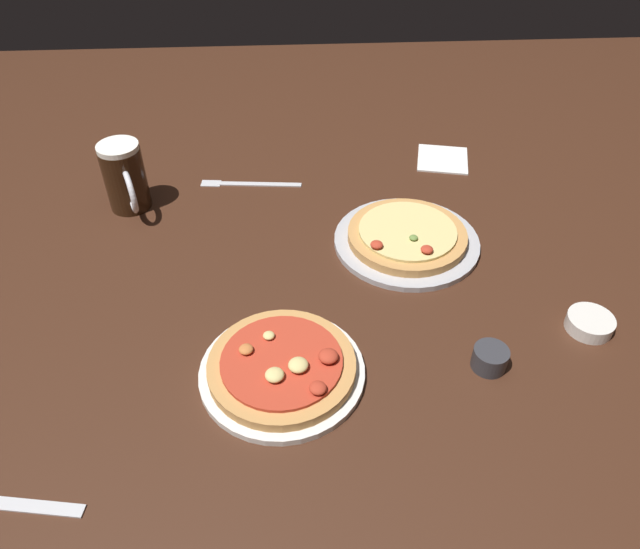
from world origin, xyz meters
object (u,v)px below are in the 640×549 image
object	(u,v)px
pizza_plate_far	(407,238)
pizza_plate_near	(282,368)
ramekin_sauce	(490,358)
napkin_folded	(443,158)
ramekin_butter	(590,323)
fork_left	(248,183)
beer_mug_dark	(125,178)

from	to	relation	value
pizza_plate_far	pizza_plate_near	bearing A→B (deg)	-128.10
pizza_plate_near	ramekin_sauce	size ratio (longest dim) A/B	4.64
napkin_folded	ramekin_butter	bearing A→B (deg)	-77.22
ramekin_sauce	napkin_folded	xyz separation A→B (m)	(0.06, 0.64, -0.01)
pizza_plate_far	fork_left	world-z (taller)	pizza_plate_far
napkin_folded	fork_left	size ratio (longest dim) A/B	0.54
pizza_plate_far	ramekin_butter	bearing A→B (deg)	-42.51
pizza_plate_near	ramekin_sauce	distance (m)	0.33
ramekin_sauce	ramekin_butter	distance (m)	0.21
ramekin_sauce	fork_left	distance (m)	0.69
pizza_plate_near	pizza_plate_far	world-z (taller)	pizza_plate_near
pizza_plate_far	ramekin_butter	world-z (taller)	pizza_plate_far
pizza_plate_near	beer_mug_dark	xyz separation A→B (m)	(-0.32, 0.48, 0.06)
pizza_plate_near	fork_left	distance (m)	0.56
pizza_plate_near	ramekin_butter	xyz separation A→B (m)	(0.52, 0.07, -0.00)
pizza_plate_near	napkin_folded	world-z (taller)	pizza_plate_near
pizza_plate_near	pizza_plate_far	xyz separation A→B (m)	(0.25, 0.32, -0.00)
ramekin_sauce	fork_left	xyz separation A→B (m)	(-0.40, 0.56, -0.02)
ramekin_butter	fork_left	world-z (taller)	ramekin_butter
napkin_folded	fork_left	world-z (taller)	napkin_folded
beer_mug_dark	ramekin_sauce	world-z (taller)	beer_mug_dark
ramekin_butter	fork_left	bearing A→B (deg)	140.67
ramekin_sauce	napkin_folded	bearing A→B (deg)	84.29
fork_left	ramekin_sauce	bearing A→B (deg)	-54.34
pizza_plate_far	ramekin_butter	size ratio (longest dim) A/B	3.67
ramekin_sauce	pizza_plate_far	bearing A→B (deg)	103.75
ramekin_sauce	ramekin_butter	world-z (taller)	ramekin_sauce
beer_mug_dark	fork_left	world-z (taller)	beer_mug_dark
napkin_folded	fork_left	bearing A→B (deg)	-169.96
beer_mug_dark	fork_left	bearing A→B (deg)	16.44
napkin_folded	pizza_plate_far	bearing A→B (deg)	-114.04
ramekin_butter	fork_left	xyz separation A→B (m)	(-0.59, 0.49, -0.01)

